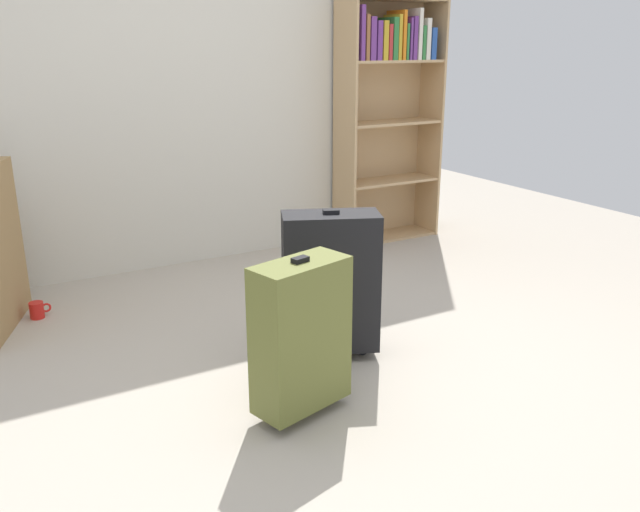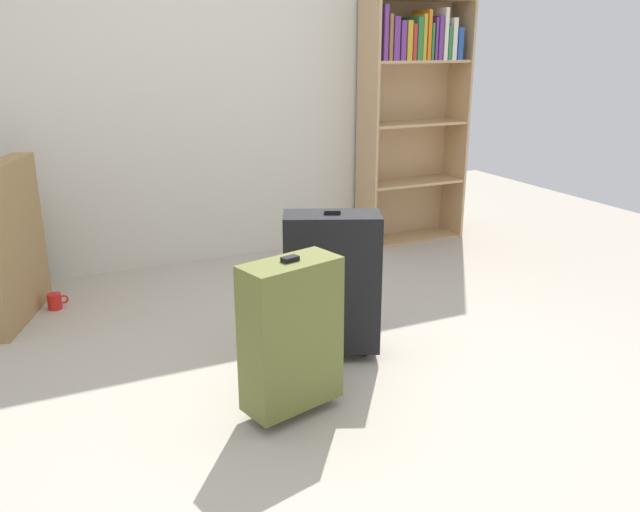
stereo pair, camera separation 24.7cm
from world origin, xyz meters
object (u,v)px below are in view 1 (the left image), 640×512
object	(u,v)px
mug	(37,310)
suitcase_black	(331,282)
bookshelf	(386,97)
suitcase_olive	(301,335)

from	to	relation	value
mug	suitcase_black	bearing A→B (deg)	-45.51
bookshelf	suitcase_black	world-z (taller)	bookshelf
mug	bookshelf	bearing A→B (deg)	8.38
bookshelf	mug	size ratio (longest dim) A/B	15.20
mug	suitcase_black	size ratio (longest dim) A/B	0.16
suitcase_black	suitcase_olive	bearing A→B (deg)	-133.05
bookshelf	suitcase_black	bearing A→B (deg)	-131.82
bookshelf	mug	bearing A→B (deg)	-171.62
suitcase_black	suitcase_olive	world-z (taller)	suitcase_black
bookshelf	mug	world-z (taller)	bookshelf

